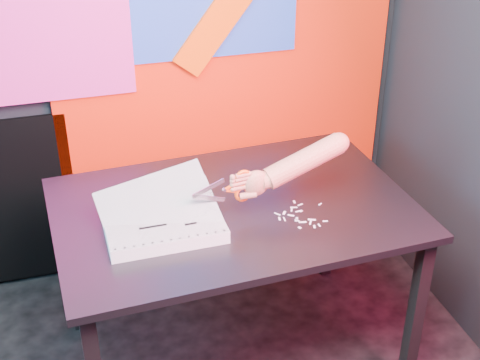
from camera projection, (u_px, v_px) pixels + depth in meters
name	position (u px, v px, depth m)	size (l,w,h in m)	color
room	(121.00, 169.00, 1.54)	(3.01, 3.01, 2.71)	black
backdrop	(99.00, 93.00, 2.97)	(2.88, 0.05, 2.08)	red
work_table	(234.00, 223.00, 2.57)	(1.38, 0.96, 0.75)	black
printout_stack	(163.00, 223.00, 2.38)	(0.44, 0.31, 0.22)	silver
scissors	(239.00, 187.00, 2.39)	(0.23, 0.04, 0.13)	silver
hand_forearm	(296.00, 164.00, 2.45)	(0.46, 0.12, 0.19)	tan
paper_clippings	(299.00, 216.00, 2.47)	(0.20, 0.20, 0.00)	silver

